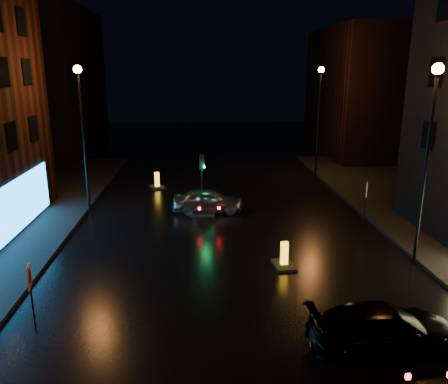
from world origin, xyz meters
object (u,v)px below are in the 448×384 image
(dark_sedan, at_px, (385,328))
(road_sign_left, at_px, (30,282))
(bollard_far, at_px, (157,184))
(silver_hatchback, at_px, (208,200))
(road_sign_right, at_px, (366,193))
(traffic_signal, at_px, (202,203))
(bollard_near, at_px, (284,261))

(dark_sedan, xyz_separation_m, road_sign_left, (-10.83, 1.71, 1.00))
(dark_sedan, relative_size, bollard_far, 3.04)
(silver_hatchback, relative_size, road_sign_right, 1.76)
(dark_sedan, distance_m, road_sign_right, 11.53)
(dark_sedan, relative_size, road_sign_left, 2.08)
(traffic_signal, height_order, bollard_near, traffic_signal)
(road_sign_left, height_order, road_sign_right, road_sign_right)
(silver_hatchback, bearing_deg, bollard_far, 33.71)
(road_sign_left, bearing_deg, bollard_far, 69.46)
(traffic_signal, bearing_deg, road_sign_right, -17.58)
(silver_hatchback, relative_size, bollard_near, 3.04)
(traffic_signal, xyz_separation_m, dark_sedan, (5.22, -13.70, 0.17))
(traffic_signal, height_order, bollard_far, traffic_signal)
(bollard_near, xyz_separation_m, bollard_far, (-6.48, 13.44, 0.01))
(silver_hatchback, height_order, bollard_near, silver_hatchback)
(silver_hatchback, height_order, dark_sedan, silver_hatchback)
(traffic_signal, xyz_separation_m, silver_hatchback, (0.33, -0.14, 0.19))
(traffic_signal, distance_m, road_sign_right, 9.30)
(bollard_near, distance_m, road_sign_left, 9.98)
(silver_hatchback, relative_size, road_sign_left, 1.83)
(traffic_signal, distance_m, bollard_near, 8.54)
(bollard_far, bearing_deg, bollard_near, -87.09)
(bollard_far, bearing_deg, dark_sedan, -89.42)
(traffic_signal, bearing_deg, silver_hatchback, -23.25)
(road_sign_left, bearing_deg, road_sign_right, 20.11)
(bollard_near, relative_size, bollard_far, 0.88)
(dark_sedan, bearing_deg, silver_hatchback, 16.22)
(bollard_far, xyz_separation_m, road_sign_right, (11.91, -8.38, 1.50))
(dark_sedan, xyz_separation_m, road_sign_right, (3.56, 10.91, 1.07))
(traffic_signal, xyz_separation_m, bollard_far, (-3.13, 5.59, -0.25))
(traffic_signal, xyz_separation_m, bollard_near, (3.35, -7.85, -0.26))
(dark_sedan, height_order, bollard_near, dark_sedan)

